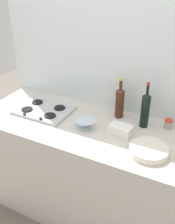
# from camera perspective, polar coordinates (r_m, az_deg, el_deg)

# --- Properties ---
(ground_plane) EXTENTS (6.00, 6.00, 0.00)m
(ground_plane) POSITION_cam_1_polar(r_m,az_deg,el_deg) (2.66, 0.00, -19.44)
(ground_plane) COLOR #6B6056
(ground_plane) RESTS_ON ground
(counter_block) EXTENTS (1.80, 0.70, 0.90)m
(counter_block) POSITION_cam_1_polar(r_m,az_deg,el_deg) (2.34, 0.00, -12.21)
(counter_block) COLOR beige
(counter_block) RESTS_ON ground
(backsplash_panel) EXTENTS (1.90, 0.06, 2.32)m
(backsplash_panel) POSITION_cam_1_polar(r_m,az_deg,el_deg) (2.26, 4.39, 7.32)
(backsplash_panel) COLOR silver
(backsplash_panel) RESTS_ON ground
(stovetop_hob) EXTENTS (0.46, 0.32, 0.04)m
(stovetop_hob) POSITION_cam_1_polar(r_m,az_deg,el_deg) (2.28, -9.34, 0.37)
(stovetop_hob) COLOR #B2B2B7
(stovetop_hob) RESTS_ON counter_block
(plate_stack) EXTENTS (0.26, 0.26, 0.05)m
(plate_stack) POSITION_cam_1_polar(r_m,az_deg,el_deg) (1.82, 12.93, -7.96)
(plate_stack) COLOR silver
(plate_stack) RESTS_ON counter_block
(wine_bottle_leftmost) EXTENTS (0.07, 0.07, 0.36)m
(wine_bottle_leftmost) POSITION_cam_1_polar(r_m,az_deg,el_deg) (2.04, 12.19, 0.48)
(wine_bottle_leftmost) COLOR black
(wine_bottle_leftmost) RESTS_ON counter_block
(wine_bottle_mid_left) EXTENTS (0.07, 0.07, 0.34)m
(wine_bottle_mid_left) POSITION_cam_1_polar(r_m,az_deg,el_deg) (2.14, 6.88, 2.13)
(wine_bottle_mid_left) COLOR #472314
(wine_bottle_mid_left) RESTS_ON counter_block
(mixing_bowl) EXTENTS (0.15, 0.15, 0.07)m
(mixing_bowl) POSITION_cam_1_polar(r_m,az_deg,el_deg) (2.03, -0.57, -2.47)
(mixing_bowl) COLOR silver
(mixing_bowl) RESTS_ON counter_block
(butter_dish) EXTENTS (0.17, 0.12, 0.07)m
(butter_dish) POSITION_cam_1_polar(r_m,az_deg,el_deg) (1.97, 7.08, -3.75)
(butter_dish) COLOR white
(butter_dish) RESTS_ON counter_block
(condiment_jar_front) EXTENTS (0.06, 0.06, 0.07)m
(condiment_jar_front) POSITION_cam_1_polar(r_m,az_deg,el_deg) (2.11, 16.88, -2.43)
(condiment_jar_front) COLOR #9E998C
(condiment_jar_front) RESTS_ON counter_block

